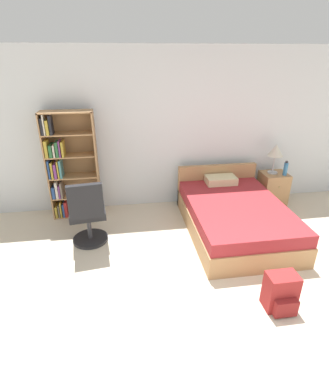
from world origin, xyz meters
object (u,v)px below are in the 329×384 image
bookshelf (67,166)px  water_bottle (286,169)px  nightstand (273,188)px  table_lamp (276,151)px  bed (233,215)px  backpack_red (281,293)px  office_chair (88,215)px

bookshelf → water_bottle: bearing=-3.1°
bookshelf → nightstand: (3.48, -0.10, -0.57)m
table_lamp → bed: bearing=-140.8°
backpack_red → table_lamp: bearing=66.5°
bookshelf → nightstand: size_ratio=2.97×
bookshelf → backpack_red: bearing=-45.0°
bed → nightstand: (1.00, 0.76, 0.04)m
bookshelf → backpack_red: size_ratio=4.10×
bookshelf → backpack_red: bookshelf is taller
nightstand → backpack_red: size_ratio=1.38×
bookshelf → nightstand: 3.53m
bookshelf → table_lamp: bearing=-1.1°
bookshelf → bed: (2.48, -0.86, -0.60)m
bookshelf → backpack_red: 3.49m
bookshelf → office_chair: bookshelf is taller
bookshelf → office_chair: bearing=-68.8°
office_chair → backpack_red: (2.07, -1.50, -0.27)m
bed → office_chair: bearing=-178.2°
bookshelf → bed: 2.69m
office_chair → table_lamp: bearing=15.5°
table_lamp → water_bottle: bearing=-39.9°
bookshelf → bed: bookshelf is taller
nightstand → bookshelf: bearing=178.4°
water_bottle → backpack_red: size_ratio=0.60×
office_chair → backpack_red: bearing=-36.0°
bookshelf → table_lamp: size_ratio=3.36×
office_chair → nightstand: 3.24m
table_lamp → backpack_red: 2.68m
backpack_red → bookshelf: bearing=135.0°
water_bottle → backpack_red: water_bottle is taller
office_chair → water_bottle: office_chair is taller
nightstand → table_lamp: 0.68m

